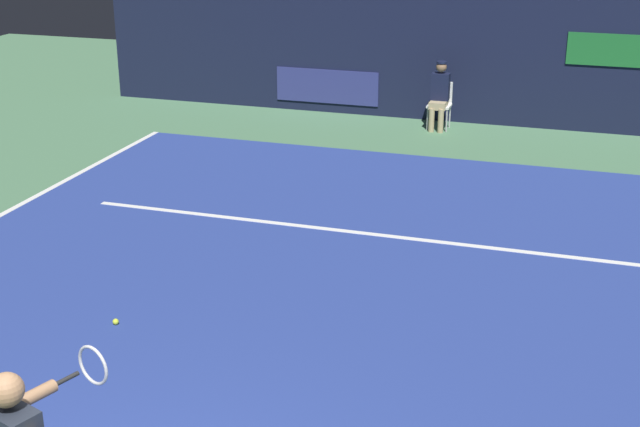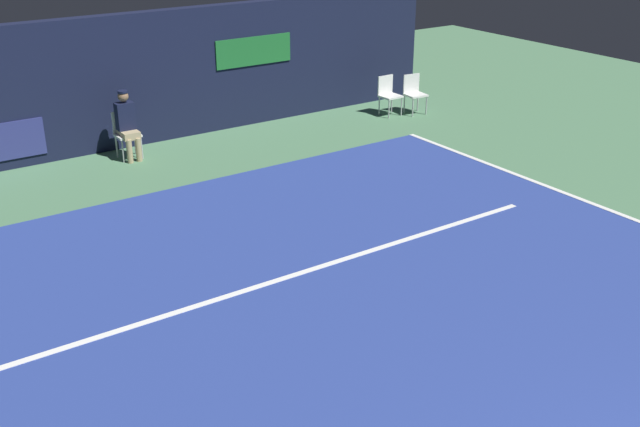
# 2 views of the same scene
# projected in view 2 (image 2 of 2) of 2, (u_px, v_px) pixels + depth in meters

# --- Properties ---
(ground_plane) EXTENTS (30.84, 30.84, 0.00)m
(ground_plane) POSITION_uv_depth(u_px,v_px,m) (402.00, 344.00, 8.78)
(ground_plane) COLOR #4C7A56
(court_surface) EXTENTS (10.66, 11.96, 0.01)m
(court_surface) POSITION_uv_depth(u_px,v_px,m) (402.00, 343.00, 8.78)
(court_surface) COLOR navy
(court_surface) RESTS_ON ground
(line_service) EXTENTS (8.31, 0.10, 0.01)m
(line_service) POSITION_uv_depth(u_px,v_px,m) (303.00, 272.00, 10.36)
(line_service) COLOR white
(line_service) RESTS_ON court_surface
(back_wall) EXTENTS (15.04, 0.33, 2.60)m
(back_wall) POSITION_uv_depth(u_px,v_px,m) (116.00, 83.00, 14.86)
(back_wall) COLOR #141933
(back_wall) RESTS_ON ground
(line_judge_on_chair) EXTENTS (0.44, 0.53, 1.32)m
(line_judge_on_chair) POSITION_uv_depth(u_px,v_px,m) (127.00, 124.00, 14.42)
(line_judge_on_chair) COLOR white
(line_judge_on_chair) RESTS_ON ground
(courtside_chair_near) EXTENTS (0.48, 0.46, 0.88)m
(courtside_chair_near) POSITION_uv_depth(u_px,v_px,m) (414.00, 92.00, 17.40)
(courtside_chair_near) COLOR white
(courtside_chair_near) RESTS_ON ground
(courtside_chair_far) EXTENTS (0.45, 0.43, 0.88)m
(courtside_chair_far) POSITION_uv_depth(u_px,v_px,m) (389.00, 93.00, 17.28)
(courtside_chair_far) COLOR white
(courtside_chair_far) RESTS_ON ground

